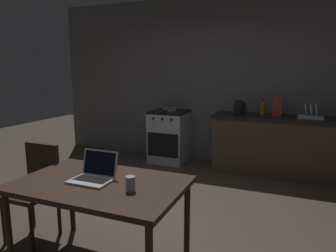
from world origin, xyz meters
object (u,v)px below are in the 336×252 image
object	(u,v)px
chair	(36,184)
dish_rack	(310,115)
dining_table	(100,190)
frying_pan	(169,109)
cereal_box	(277,107)
electric_kettle	(239,108)
laptop	(94,175)
bottle_b	(263,108)
drinking_glass	(130,184)
stove_oven	(169,136)

from	to	relation	value
chair	dish_rack	bearing A→B (deg)	53.90
dining_table	frying_pan	bearing A→B (deg)	101.40
dining_table	cereal_box	xyz separation A→B (m)	(1.14, 2.95, 0.38)
frying_pan	chair	bearing A→B (deg)	-95.54
electric_kettle	dish_rack	size ratio (longest dim) A/B	0.65
dining_table	frying_pan	size ratio (longest dim) A/B	3.18
laptop	chair	bearing A→B (deg)	166.00
cereal_box	dining_table	bearing A→B (deg)	-111.14
cereal_box	bottle_b	world-z (taller)	cereal_box
dining_table	bottle_b	size ratio (longest dim) A/B	5.46
drinking_glass	stove_oven	bearing A→B (deg)	106.88
dining_table	drinking_glass	size ratio (longest dim) A/B	11.72
chair	drinking_glass	size ratio (longest dim) A/B	7.90
stove_oven	frying_pan	xyz separation A→B (m)	(0.01, -0.03, 0.47)
dining_table	drinking_glass	world-z (taller)	drinking_glass
dish_rack	drinking_glass	bearing A→B (deg)	-113.16
chair	dining_table	bearing A→B (deg)	-5.88
stove_oven	bottle_b	xyz separation A→B (m)	(1.52, 0.08, 0.56)
dining_table	laptop	bearing A→B (deg)	170.60
drinking_glass	bottle_b	distance (m)	3.15
electric_kettle	dish_rack	xyz separation A→B (m)	(1.02, -0.00, -0.06)
electric_kettle	bottle_b	size ratio (longest dim) A/B	0.91
frying_pan	drinking_glass	bearing A→B (deg)	-73.16
drinking_glass	dish_rack	bearing A→B (deg)	66.84
chair	drinking_glass	xyz separation A→B (m)	(1.17, -0.25, 0.27)
bottle_b	dining_table	bearing A→B (deg)	-107.15
laptop	bottle_b	size ratio (longest dim) A/B	1.32
stove_oven	drinking_glass	xyz separation A→B (m)	(0.91, -3.00, 0.33)
electric_kettle	frying_pan	size ratio (longest dim) A/B	0.53
laptop	bottle_b	xyz separation A→B (m)	(0.99, 3.00, 0.24)
electric_kettle	bottle_b	xyz separation A→B (m)	(0.35, 0.08, 0.01)
laptop	electric_kettle	xyz separation A→B (m)	(0.65, 2.92, 0.23)
stove_oven	dish_rack	world-z (taller)	dish_rack
laptop	bottle_b	bearing A→B (deg)	69.23
electric_kettle	cereal_box	xyz separation A→B (m)	(0.56, 0.02, 0.04)
cereal_box	dish_rack	xyz separation A→B (m)	(0.46, -0.02, -0.10)
drinking_glass	dish_rack	world-z (taller)	dish_rack
stove_oven	dining_table	distance (m)	3.00
chair	cereal_box	bearing A→B (deg)	59.90
dish_rack	chair	bearing A→B (deg)	-131.62
dining_table	stove_oven	bearing A→B (deg)	101.49
dining_table	chair	xyz separation A→B (m)	(-0.85, 0.17, -0.14)
chair	cereal_box	size ratio (longest dim) A/B	3.06
chair	frying_pan	distance (m)	2.77
frying_pan	cereal_box	world-z (taller)	cereal_box
cereal_box	dish_rack	distance (m)	0.47
dining_table	chair	distance (m)	0.88
dining_table	drinking_glass	bearing A→B (deg)	-13.33
dining_table	drinking_glass	distance (m)	0.35
bottle_b	electric_kettle	bearing A→B (deg)	-167.06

